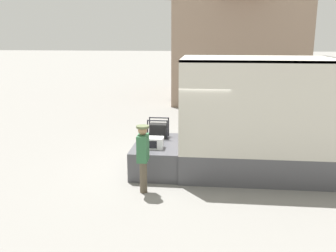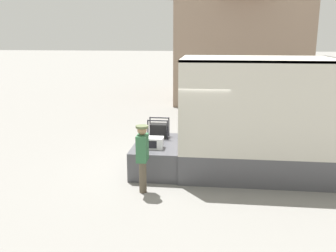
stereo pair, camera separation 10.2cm
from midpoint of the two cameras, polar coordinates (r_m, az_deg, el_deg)
name	(u,v)px [view 2 (the right image)]	position (r m, az deg, el deg)	size (l,w,h in m)	color
ground_plane	(181,169)	(10.80, 2.31, -6.64)	(160.00, 160.00, 0.00)	gray
box_truck	(310,141)	(10.83, 21.03, -2.12)	(5.84, 2.37, 3.18)	#B2B2B7
tailgate_deck	(158,156)	(10.74, -1.20, -4.56)	(1.32, 2.25, 0.77)	#4C4C51
microwave	(153,143)	(10.11, -1.97, -2.56)	(0.54, 0.37, 0.30)	white
portable_generator	(159,130)	(11.12, -1.11, -0.66)	(0.61, 0.42, 0.58)	black
worker_person	(142,152)	(8.98, -3.59, -3.98)	(0.30, 0.44, 1.68)	brown
house_backdrop	(239,30)	(23.53, 10.84, 14.21)	(7.42, 8.40, 7.94)	gray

